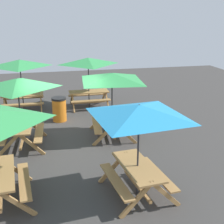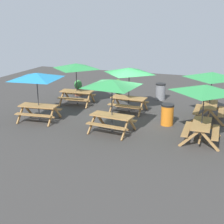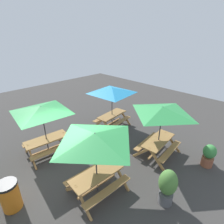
% 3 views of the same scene
% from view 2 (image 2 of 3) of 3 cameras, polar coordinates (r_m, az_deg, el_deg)
% --- Properties ---
extents(ground_plane, '(25.69, 25.69, 0.00)m').
position_cam_2_polar(ground_plane, '(14.93, 2.44, -1.52)').
color(ground_plane, '#3D3A38').
rests_on(ground_plane, ground).
extents(picnic_table_0, '(2.81, 2.81, 2.34)m').
position_cam_2_polar(picnic_table_0, '(14.78, -13.60, 5.79)').
color(picnic_table_0, '#A87A44').
rests_on(picnic_table_0, ground).
extents(picnic_table_1, '(2.81, 2.81, 2.34)m').
position_cam_2_polar(picnic_table_1, '(12.88, -0.00, 4.63)').
color(picnic_table_1, '#A87A44').
rests_on(picnic_table_1, ground).
extents(picnic_table_2, '(2.00, 2.00, 2.34)m').
position_cam_2_polar(picnic_table_2, '(15.29, 17.83, 5.82)').
color(picnic_table_2, '#A87A44').
rests_on(picnic_table_2, ground).
extents(picnic_table_3, '(2.17, 2.17, 2.34)m').
position_cam_2_polar(picnic_table_3, '(17.33, -6.59, 7.80)').
color(picnic_table_3, '#A87A44').
rests_on(picnic_table_3, ground).
extents(picnic_table_4, '(2.10, 2.10, 2.34)m').
position_cam_2_polar(picnic_table_4, '(15.83, 3.16, 6.99)').
color(picnic_table_4, '#A87A44').
rests_on(picnic_table_4, ground).
extents(picnic_table_5, '(2.03, 2.03, 2.34)m').
position_cam_2_polar(picnic_table_5, '(12.39, 16.55, 3.40)').
color(picnic_table_5, '#A87A44').
rests_on(picnic_table_5, ground).
extents(trash_bin_orange, '(0.59, 0.59, 0.98)m').
position_cam_2_polar(trash_bin_orange, '(14.38, 10.07, -0.46)').
color(trash_bin_orange, orange).
rests_on(trash_bin_orange, ground).
extents(trash_bin_gray, '(0.59, 0.59, 0.98)m').
position_cam_2_polar(trash_bin_gray, '(18.69, 8.85, 3.72)').
color(trash_bin_gray, gray).
rests_on(trash_bin_gray, ground).
extents(potted_plant_0, '(0.56, 0.56, 1.28)m').
position_cam_2_polar(potted_plant_0, '(18.19, 1.08, 4.23)').
color(potted_plant_0, '#59595B').
rests_on(potted_plant_0, ground).
extents(potted_plant_1, '(0.49, 0.49, 0.98)m').
position_cam_2_polar(potted_plant_1, '(19.56, -6.20, 4.50)').
color(potted_plant_1, '#935138').
rests_on(potted_plant_1, ground).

